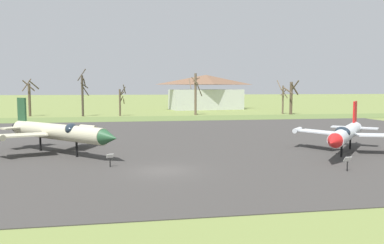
% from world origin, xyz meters
% --- Properties ---
extents(ground_plane, '(600.00, 600.00, 0.00)m').
position_xyz_m(ground_plane, '(0.00, 0.00, 0.00)').
color(ground_plane, olive).
extents(asphalt_apron, '(84.97, 50.86, 0.05)m').
position_xyz_m(asphalt_apron, '(0.00, 15.26, 0.03)').
color(asphalt_apron, '#383533').
rests_on(asphalt_apron, ground).
extents(grass_verge_strip, '(144.97, 12.00, 0.06)m').
position_xyz_m(grass_verge_strip, '(0.00, 46.69, 0.03)').
color(grass_verge_strip, '#576B35').
rests_on(grass_verge_strip, ground).
extents(jet_fighter_front_left, '(10.55, 11.54, 4.54)m').
position_xyz_m(jet_fighter_front_left, '(16.63, 4.46, 1.85)').
color(jet_fighter_front_left, silver).
rests_on(jet_fighter_front_left, ground).
extents(info_placard_front_left, '(0.52, 0.30, 1.08)m').
position_xyz_m(info_placard_front_left, '(12.66, -2.32, 0.68)').
color(info_placard_front_left, black).
rests_on(info_placard_front_left, ground).
extents(jet_fighter_rear_center, '(11.44, 11.73, 4.92)m').
position_xyz_m(jet_fighter_rear_center, '(-8.40, 8.53, 2.04)').
color(jet_fighter_rear_center, '#B7B293').
rests_on(jet_fighter_rear_center, ground).
extents(info_placard_rear_center, '(0.56, 0.37, 1.03)m').
position_xyz_m(info_placard_rear_center, '(-3.77, 1.99, 0.65)').
color(info_placard_rear_center, black).
rests_on(info_placard_rear_center, ground).
extents(bare_tree_far_left, '(3.43, 3.42, 7.78)m').
position_xyz_m(bare_tree_far_left, '(-21.83, 57.53, 4.02)').
color(bare_tree_far_left, brown).
rests_on(bare_tree_far_left, ground).
extents(bare_tree_left_of_center, '(2.38, 2.39, 9.78)m').
position_xyz_m(bare_tree_left_of_center, '(-11.07, 55.59, 4.69)').
color(bare_tree_left_of_center, '#42382D').
rests_on(bare_tree_left_of_center, ground).
extents(bare_tree_center, '(1.54, 2.48, 6.54)m').
position_xyz_m(bare_tree_center, '(-3.41, 55.56, 3.31)').
color(bare_tree_center, brown).
rests_on(bare_tree_center, ground).
extents(bare_tree_right_of_center, '(2.83, 2.77, 8.92)m').
position_xyz_m(bare_tree_right_of_center, '(12.37, 55.49, 4.78)').
color(bare_tree_right_of_center, brown).
rests_on(bare_tree_right_of_center, ground).
extents(bare_tree_far_right, '(2.16, 2.14, 7.59)m').
position_xyz_m(bare_tree_far_right, '(32.30, 55.71, 3.71)').
color(bare_tree_far_right, brown).
rests_on(bare_tree_far_right, ground).
extents(bare_tree_backdrop_extra, '(3.57, 3.53, 7.54)m').
position_xyz_m(bare_tree_backdrop_extra, '(33.45, 53.66, 4.06)').
color(bare_tree_backdrop_extra, brown).
rests_on(bare_tree_backdrop_extra, ground).
extents(visitor_building, '(20.86, 11.51, 9.31)m').
position_xyz_m(visitor_building, '(19.10, 76.57, 4.54)').
color(visitor_building, beige).
rests_on(visitor_building, ground).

